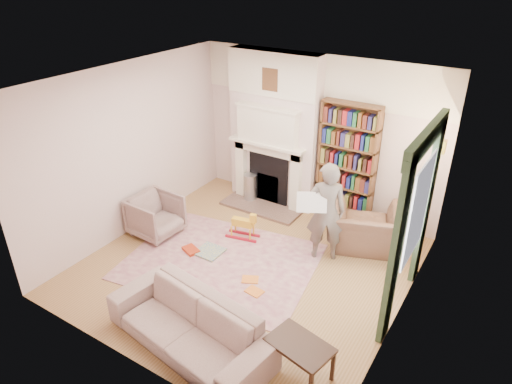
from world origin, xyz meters
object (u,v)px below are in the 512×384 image
Objects in this scene: bookcase at (348,157)px; paraffin_heater at (250,188)px; rocking_horse at (243,225)px; coffee_table at (299,359)px; sofa at (189,325)px; armchair_left at (156,216)px; armchair_reading at (366,228)px; man_reading at (326,212)px.

bookcase reaches higher than paraffin_heater.
coffee_table is at bearing -55.99° from rocking_horse.
bookcase reaches higher than sofa.
armchair_left reaches higher than paraffin_heater.
rocking_horse is at bearing 4.39° from armchair_reading.
paraffin_heater is (-1.39, 3.47, -0.04)m from sofa.
armchair_left is 1.46m from rocking_horse.
bookcase is at bearing 117.21° from coffee_table.
paraffin_heater reaches higher than coffee_table.
coffee_table is at bearing -49.62° from paraffin_heater.
armchair_reading is 2.43m from paraffin_heater.
armchair_left is at bearing 170.64° from coffee_table.
armchair_left is 1.08× the size of coffee_table.
man_reading is at bearing -80.44° from bookcase.
bookcase is 2.44× the size of armchair_left.
armchair_reading is 1.95× the size of rocking_horse.
armchair_left reaches higher than sofa.
man_reading is (0.22, -1.29, -0.38)m from bookcase.
sofa is 1.34× the size of man_reading.
armchair_left is 0.47× the size of man_reading.
man_reading is at bearing -2.64° from rocking_horse.
coffee_table is at bearing 75.30° from armchair_reading.
bookcase is at bearing -108.89° from man_reading.
sofa is 3.07× the size of coffee_table.
paraffin_heater reaches higher than rocking_horse.
sofa is at bearing -83.45° from rocking_horse.
man_reading is 2.28× the size of coffee_table.
armchair_reading is 3.30m from sofa.
bookcase is at bearing 40.89° from rocking_horse.
armchair_reading is at bearing 12.44° from rocking_horse.
bookcase is at bearing -45.67° from armchair_left.
rocking_horse is (-1.35, -0.23, -0.56)m from man_reading.
armchair_left is 1.38× the size of paraffin_heater.
sofa reaches higher than paraffin_heater.
man_reading is at bearing -68.93° from armchair_left.
man_reading is at bearing -25.53° from paraffin_heater.
sofa is (2.09, -1.65, -0.03)m from armchair_left.
rocking_horse is at bearing -60.56° from armchair_left.
bookcase reaches higher than coffee_table.
sofa is 2.64m from man_reading.
man_reading is 1.48m from rocking_horse.
man_reading reaches higher than armchair_left.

